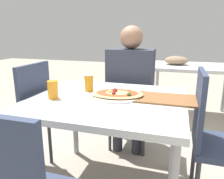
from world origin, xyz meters
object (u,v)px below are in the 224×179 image
object	(u,v)px
chair_far_seated	(132,96)
soda_can	(89,83)
person_seated	(130,79)
pizza_main	(117,94)
chair_side_left	(25,114)
drink_glass	(53,90)
chair_side_right	(215,135)
dining_table	(108,109)

from	to	relation	value
chair_far_seated	soda_can	xyz separation A→B (m)	(-0.20, -0.66, 0.27)
chair_far_seated	person_seated	xyz separation A→B (m)	(-0.00, -0.12, 0.21)
soda_can	pizza_main	bearing A→B (deg)	-19.45
chair_side_left	person_seated	distance (m)	1.00
pizza_main	drink_glass	distance (m)	0.44
person_seated	chair_side_right	bearing A→B (deg)	138.52
pizza_main	soda_can	xyz separation A→B (m)	(-0.25, 0.09, 0.04)
person_seated	pizza_main	bearing A→B (deg)	94.18
chair_side_left	pizza_main	size ratio (longest dim) A/B	2.39
chair_side_left	soda_can	world-z (taller)	chair_side_left
soda_can	drink_glass	xyz separation A→B (m)	(-0.16, -0.25, -0.00)
chair_side_left	drink_glass	distance (m)	0.46
dining_table	soda_can	distance (m)	0.27
soda_can	chair_side_right	bearing A→B (deg)	-4.63
dining_table	chair_side_left	xyz separation A→B (m)	(-0.71, 0.01, -0.13)
chair_side_left	chair_side_right	xyz separation A→B (m)	(1.42, 0.05, 0.00)
chair_far_seated	person_seated	size ratio (longest dim) A/B	0.76
soda_can	drink_glass	world-z (taller)	soda_can
person_seated	pizza_main	world-z (taller)	person_seated
drink_glass	dining_table	bearing A→B (deg)	18.34
person_seated	pizza_main	distance (m)	0.64
dining_table	person_seated	world-z (taller)	person_seated
person_seated	soda_can	bearing A→B (deg)	69.48
dining_table	chair_side_left	world-z (taller)	chair_side_left
chair_far_seated	person_seated	bearing A→B (deg)	90.00
chair_side_right	drink_glass	world-z (taller)	chair_side_right
person_seated	chair_far_seated	bearing A→B (deg)	-90.00
person_seated	drink_glass	world-z (taller)	person_seated
dining_table	soda_can	xyz separation A→B (m)	(-0.19, 0.14, 0.14)
chair_far_seated	pizza_main	distance (m)	0.79
chair_far_seated	chair_side_left	world-z (taller)	same
chair_side_right	person_seated	distance (m)	0.96
person_seated	soda_can	distance (m)	0.59
chair_side_left	soda_can	bearing A→B (deg)	-76.57
pizza_main	drink_glass	size ratio (longest dim) A/B	3.19
soda_can	drink_glass	distance (m)	0.30
chair_far_seated	chair_side_left	size ratio (longest dim) A/B	1.00
person_seated	drink_glass	xyz separation A→B (m)	(-0.36, -0.80, 0.06)
dining_table	soda_can	size ratio (longest dim) A/B	8.38
drink_glass	pizza_main	bearing A→B (deg)	21.86
person_seated	pizza_main	size ratio (longest dim) A/B	3.13
dining_table	drink_glass	size ratio (longest dim) A/B	8.45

